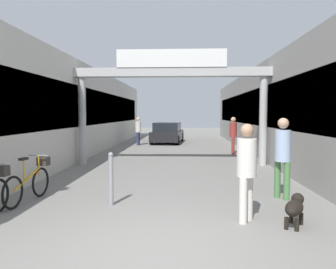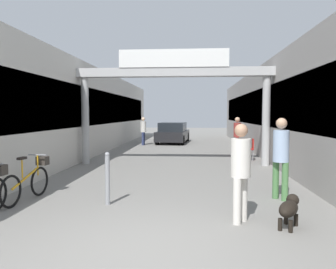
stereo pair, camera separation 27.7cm
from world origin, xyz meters
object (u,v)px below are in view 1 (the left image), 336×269
at_px(pedestrian_with_dog, 247,166).
at_px(cafe_chair_red_nearer, 247,147).
at_px(bicycle_orange_second, 31,181).
at_px(bollard_post_metal, 111,178).
at_px(dog_on_leash, 295,207).
at_px(parked_car_black, 168,133).
at_px(pedestrian_elderly_walking, 138,129).
at_px(pedestrian_carrying_crate, 233,133).
at_px(pedestrian_companion, 283,152).

height_order(pedestrian_with_dog, cafe_chair_red_nearer, pedestrian_with_dog).
distance_m(pedestrian_with_dog, cafe_chair_red_nearer, 7.81).
bearing_deg(bicycle_orange_second, bollard_post_metal, -7.24).
distance_m(dog_on_leash, parked_car_black, 15.98).
height_order(pedestrian_elderly_walking, bollard_post_metal, pedestrian_elderly_walking).
bearing_deg(pedestrian_carrying_crate, bicycle_orange_second, -123.32).
bearing_deg(pedestrian_companion, bicycle_orange_second, -175.23).
xyz_separation_m(pedestrian_carrying_crate, bicycle_orange_second, (-5.63, -8.57, -0.56)).
relative_size(pedestrian_companion, parked_car_black, 0.44).
bearing_deg(pedestrian_with_dog, pedestrian_carrying_crate, 82.80).
height_order(pedestrian_with_dog, pedestrian_companion, pedestrian_companion).
distance_m(pedestrian_companion, parked_car_black, 14.29).
xyz_separation_m(pedestrian_companion, dog_on_leash, (-0.31, -1.79, -0.72)).
height_order(pedestrian_companion, bicycle_orange_second, pedestrian_companion).
bearing_deg(pedestrian_companion, dog_on_leash, -99.94).
distance_m(pedestrian_companion, bicycle_orange_second, 5.56).
distance_m(bicycle_orange_second, cafe_chair_red_nearer, 8.78).
relative_size(pedestrian_with_dog, parked_car_black, 0.42).
xyz_separation_m(pedestrian_carrying_crate, cafe_chair_red_nearer, (0.25, -2.06, -0.46)).
bearing_deg(bicycle_orange_second, pedestrian_companion, 4.77).
distance_m(pedestrian_carrying_crate, bicycle_orange_second, 10.27).
bearing_deg(cafe_chair_red_nearer, bollard_post_metal, -121.14).
distance_m(pedestrian_companion, dog_on_leash, 1.96).
distance_m(pedestrian_companion, cafe_chair_red_nearer, 6.08).
xyz_separation_m(bollard_post_metal, parked_car_black, (0.46, 14.61, 0.08)).
bearing_deg(parked_car_black, dog_on_leash, -79.48).
xyz_separation_m(pedestrian_carrying_crate, bollard_post_metal, (-3.82, -8.80, -0.44)).
xyz_separation_m(pedestrian_companion, pedestrian_carrying_crate, (0.13, 8.11, -0.04)).
distance_m(pedestrian_elderly_walking, dog_on_leash, 14.82).
height_order(pedestrian_with_dog, pedestrian_elderly_walking, pedestrian_with_dog).
xyz_separation_m(dog_on_leash, parked_car_black, (-2.92, 15.71, 0.32)).
xyz_separation_m(dog_on_leash, cafe_chair_red_nearer, (0.70, 7.84, 0.22)).
xyz_separation_m(dog_on_leash, bicycle_orange_second, (-5.19, 1.33, 0.11)).
bearing_deg(dog_on_leash, bollard_post_metal, 161.92).
xyz_separation_m(pedestrian_with_dog, pedestrian_companion, (1.10, 1.61, 0.05)).
distance_m(pedestrian_elderly_walking, cafe_chair_red_nearer, 8.20).
bearing_deg(bicycle_orange_second, pedestrian_with_dog, -14.60).
distance_m(pedestrian_companion, pedestrian_elderly_walking, 13.23).
bearing_deg(bicycle_orange_second, pedestrian_elderly_walking, 87.42).
distance_m(pedestrian_carrying_crate, parked_car_black, 6.72).
distance_m(pedestrian_with_dog, dog_on_leash, 1.04).
xyz_separation_m(pedestrian_elderly_walking, dog_on_leash, (4.62, -14.07, -0.64)).
bearing_deg(pedestrian_elderly_walking, cafe_chair_red_nearer, -49.53).
xyz_separation_m(pedestrian_carrying_crate, dog_on_leash, (-0.44, -9.90, -0.68)).
distance_m(pedestrian_carrying_crate, dog_on_leash, 9.94).
relative_size(pedestrian_with_dog, pedestrian_companion, 0.96).
bearing_deg(bollard_post_metal, pedestrian_carrying_crate, 66.52).
relative_size(dog_on_leash, parked_car_black, 0.18).
bearing_deg(bollard_post_metal, cafe_chair_red_nearer, 58.86).
bearing_deg(pedestrian_with_dog, bollard_post_metal, 160.52).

